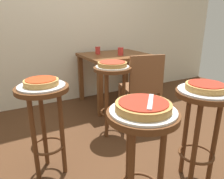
{
  "coord_description": "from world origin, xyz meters",
  "views": [
    {
      "loc": [
        -0.91,
        -1.49,
        1.21
      ],
      "look_at": [
        -0.12,
        -0.06,
        0.67
      ],
      "focal_mm": 34.05,
      "sensor_mm": 36.0,
      "label": 1
    }
  ],
  "objects_px": {
    "stool_middle": "(201,118)",
    "pizza_rear": "(112,64)",
    "serving_plate_foreground": "(143,111)",
    "dining_table": "(115,62)",
    "pizza_server_knife": "(151,101)",
    "pizza_middle": "(206,87)",
    "cup_far_edge": "(98,50)",
    "wooden_chair": "(142,87)",
    "pizza_leftside": "(41,82)",
    "stool_rear": "(112,85)",
    "stool_leftside": "(44,111)",
    "serving_plate_leftside": "(42,86)",
    "serving_plate_middle": "(205,91)",
    "pizza_foreground": "(143,106)",
    "stool_foreground": "(141,144)",
    "serving_plate_rear": "(112,67)",
    "condiment_shaker": "(119,51)",
    "cup_near_edge": "(121,51)"
  },
  "relations": [
    {
      "from": "serving_plate_foreground",
      "to": "stool_foreground",
      "type": "bearing_deg",
      "value": -90.0
    },
    {
      "from": "pizza_server_knife",
      "to": "stool_rear",
      "type": "bearing_deg",
      "value": 22.67
    },
    {
      "from": "pizza_middle",
      "to": "cup_near_edge",
      "type": "distance_m",
      "value": 1.68
    },
    {
      "from": "serving_plate_foreground",
      "to": "dining_table",
      "type": "height_order",
      "value": "serving_plate_foreground"
    },
    {
      "from": "cup_near_edge",
      "to": "pizza_server_knife",
      "type": "relative_size",
      "value": 0.48
    },
    {
      "from": "stool_foreground",
      "to": "dining_table",
      "type": "relative_size",
      "value": 0.81
    },
    {
      "from": "stool_rear",
      "to": "wooden_chair",
      "type": "distance_m",
      "value": 0.42
    },
    {
      "from": "serving_plate_leftside",
      "to": "serving_plate_rear",
      "type": "xyz_separation_m",
      "value": [
        0.77,
        0.33,
        0.0
      ]
    },
    {
      "from": "pizza_server_knife",
      "to": "pizza_middle",
      "type": "bearing_deg",
      "value": -39.29
    },
    {
      "from": "pizza_leftside",
      "to": "serving_plate_foreground",
      "type": "bearing_deg",
      "value": -62.17
    },
    {
      "from": "stool_foreground",
      "to": "pizza_foreground",
      "type": "xyz_separation_m",
      "value": [
        0.0,
        0.0,
        0.23
      ]
    },
    {
      "from": "stool_middle",
      "to": "stool_rear",
      "type": "height_order",
      "value": "same"
    },
    {
      "from": "cup_far_edge",
      "to": "pizza_server_knife",
      "type": "relative_size",
      "value": 0.48
    },
    {
      "from": "stool_middle",
      "to": "condiment_shaker",
      "type": "relative_size",
      "value": 8.41
    },
    {
      "from": "pizza_middle",
      "to": "serving_plate_rear",
      "type": "bearing_deg",
      "value": 100.54
    },
    {
      "from": "pizza_leftside",
      "to": "pizza_server_knife",
      "type": "xyz_separation_m",
      "value": [
        0.41,
        -0.74,
        0.03
      ]
    },
    {
      "from": "pizza_middle",
      "to": "wooden_chair",
      "type": "height_order",
      "value": "wooden_chair"
    },
    {
      "from": "stool_foreground",
      "to": "pizza_middle",
      "type": "bearing_deg",
      "value": 6.84
    },
    {
      "from": "serving_plate_leftside",
      "to": "pizza_middle",
      "type": "bearing_deg",
      "value": -34.25
    },
    {
      "from": "serving_plate_leftside",
      "to": "pizza_rear",
      "type": "xyz_separation_m",
      "value": [
        0.77,
        0.33,
        0.03
      ]
    },
    {
      "from": "serving_plate_middle",
      "to": "pizza_foreground",
      "type": "bearing_deg",
      "value": -173.16
    },
    {
      "from": "cup_far_edge",
      "to": "wooden_chair",
      "type": "distance_m",
      "value": 0.95
    },
    {
      "from": "pizza_leftside",
      "to": "cup_near_edge",
      "type": "height_order",
      "value": "cup_near_edge"
    },
    {
      "from": "pizza_middle",
      "to": "pizza_leftside",
      "type": "height_order",
      "value": "same"
    },
    {
      "from": "stool_rear",
      "to": "stool_middle",
      "type": "bearing_deg",
      "value": -79.46
    },
    {
      "from": "serving_plate_foreground",
      "to": "cup_far_edge",
      "type": "relative_size",
      "value": 3.42
    },
    {
      "from": "serving_plate_foreground",
      "to": "pizza_server_knife",
      "type": "distance_m",
      "value": 0.07
    },
    {
      "from": "serving_plate_leftside",
      "to": "stool_rear",
      "type": "height_order",
      "value": "serving_plate_leftside"
    },
    {
      "from": "stool_middle",
      "to": "pizza_rear",
      "type": "bearing_deg",
      "value": 100.54
    },
    {
      "from": "stool_leftside",
      "to": "pizza_leftside",
      "type": "bearing_deg",
      "value": 90.0
    },
    {
      "from": "pizza_server_knife",
      "to": "dining_table",
      "type": "bearing_deg",
      "value": 16.99
    },
    {
      "from": "stool_leftside",
      "to": "pizza_leftside",
      "type": "relative_size",
      "value": 3.0
    },
    {
      "from": "pizza_server_knife",
      "to": "serving_plate_foreground",
      "type": "bearing_deg",
      "value": 97.74
    },
    {
      "from": "stool_leftside",
      "to": "cup_far_edge",
      "type": "bearing_deg",
      "value": 50.24
    },
    {
      "from": "stool_foreground",
      "to": "serving_plate_rear",
      "type": "height_order",
      "value": "serving_plate_rear"
    },
    {
      "from": "stool_rear",
      "to": "pizza_server_knife",
      "type": "bearing_deg",
      "value": -108.76
    },
    {
      "from": "pizza_middle",
      "to": "pizza_leftside",
      "type": "relative_size",
      "value": 1.07
    },
    {
      "from": "serving_plate_foreground",
      "to": "pizza_leftside",
      "type": "xyz_separation_m",
      "value": [
        -0.38,
        0.72,
        0.03
      ]
    },
    {
      "from": "pizza_foreground",
      "to": "pizza_leftside",
      "type": "height_order",
      "value": "same"
    },
    {
      "from": "pizza_foreground",
      "to": "pizza_server_knife",
      "type": "height_order",
      "value": "pizza_server_knife"
    },
    {
      "from": "stool_leftside",
      "to": "pizza_leftside",
      "type": "xyz_separation_m",
      "value": [
        0.0,
        0.0,
        0.23
      ]
    },
    {
      "from": "wooden_chair",
      "to": "dining_table",
      "type": "bearing_deg",
      "value": 84.77
    },
    {
      "from": "stool_foreground",
      "to": "stool_rear",
      "type": "relative_size",
      "value": 1.0
    },
    {
      "from": "serving_plate_leftside",
      "to": "pizza_rear",
      "type": "bearing_deg",
      "value": 23.09
    },
    {
      "from": "pizza_rear",
      "to": "serving_plate_foreground",
      "type": "bearing_deg",
      "value": -110.55
    },
    {
      "from": "stool_leftside",
      "to": "stool_rear",
      "type": "bearing_deg",
      "value": 23.09
    },
    {
      "from": "stool_leftside",
      "to": "serving_plate_foreground",
      "type": "bearing_deg",
      "value": -62.17
    },
    {
      "from": "serving_plate_foreground",
      "to": "stool_rear",
      "type": "height_order",
      "value": "serving_plate_foreground"
    },
    {
      "from": "serving_plate_leftside",
      "to": "pizza_leftside",
      "type": "relative_size",
      "value": 1.38
    },
    {
      "from": "pizza_foreground",
      "to": "serving_plate_middle",
      "type": "bearing_deg",
      "value": 6.84
    }
  ]
}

